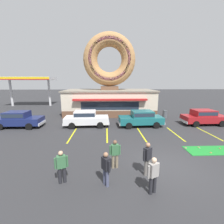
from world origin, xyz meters
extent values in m
plane|color=#2D2D30|center=(0.00, 0.00, 0.00)|extent=(160.00, 160.00, 0.00)
cube|color=brown|center=(-2.85, 14.00, 0.45)|extent=(12.00, 6.00, 0.90)
cube|color=beige|center=(-2.85, 14.00, 2.05)|extent=(12.00, 6.00, 2.30)
cube|color=gray|center=(-2.85, 14.00, 3.28)|extent=(12.30, 6.30, 0.16)
cube|color=#B21E1E|center=(-2.85, 10.70, 2.35)|extent=(9.00, 0.60, 0.20)
cube|color=#232D3D|center=(-2.85, 10.98, 1.55)|extent=(7.20, 0.03, 1.00)
cube|color=brown|center=(-2.85, 14.00, 3.61)|extent=(2.40, 1.80, 0.50)
torus|color=#B27F4C|center=(-2.85, 14.00, 7.41)|extent=(7.10, 1.90, 7.10)
torus|color=#D8728C|center=(-2.85, 13.57, 7.41)|extent=(6.25, 1.05, 6.24)
cube|color=#1E842D|center=(4.09, 1.68, 0.01)|extent=(4.20, 1.35, 0.03)
torus|color=#D8667F|center=(2.11, 2.04, 0.05)|extent=(0.13, 0.13, 0.04)
torus|color=#D17F47|center=(3.36, 1.29, 0.05)|extent=(0.13, 0.13, 0.04)
torus|color=#A5724C|center=(3.06, 2.11, 0.05)|extent=(0.13, 0.13, 0.04)
torus|color=#A5724C|center=(4.41, 1.89, 0.05)|extent=(0.13, 0.13, 0.04)
sphere|color=white|center=(3.05, 1.95, 0.05)|extent=(0.04, 0.04, 0.04)
cube|color=silver|center=(-5.33, 7.61, 0.66)|extent=(4.45, 1.90, 0.68)
cube|color=silver|center=(-5.48, 7.61, 1.30)|extent=(2.15, 1.63, 0.60)
cube|color=#232D3D|center=(-5.48, 7.61, 1.32)|extent=(2.07, 1.65, 0.36)
cube|color=silver|center=(-3.10, 7.68, 0.42)|extent=(0.15, 1.67, 0.24)
cube|color=silver|center=(-7.56, 7.54, 0.42)|extent=(0.15, 1.67, 0.24)
cylinder|color=black|center=(-3.99, 8.54, 0.32)|extent=(0.65, 0.24, 0.64)
cylinder|color=black|center=(-3.94, 6.78, 0.32)|extent=(0.65, 0.24, 0.64)
cylinder|color=black|center=(-6.72, 8.45, 0.32)|extent=(0.65, 0.24, 0.64)
cylinder|color=black|center=(-6.66, 6.69, 0.32)|extent=(0.65, 0.24, 0.64)
cube|color=navy|center=(-12.05, 7.51, 0.66)|extent=(4.41, 1.78, 0.68)
cube|color=navy|center=(-12.20, 7.51, 1.30)|extent=(2.11, 1.57, 0.60)
cube|color=#232D3D|center=(-12.20, 7.51, 1.32)|extent=(2.02, 1.59, 0.36)
cube|color=silver|center=(-9.82, 7.50, 0.42)|extent=(0.11, 1.67, 0.24)
cylinder|color=black|center=(-10.68, 8.39, 0.32)|extent=(0.64, 0.22, 0.64)
cylinder|color=black|center=(-10.69, 6.63, 0.32)|extent=(0.64, 0.22, 0.64)
cylinder|color=black|center=(-13.41, 8.40, 0.32)|extent=(0.64, 0.22, 0.64)
cylinder|color=black|center=(-13.42, 6.64, 0.32)|extent=(0.64, 0.22, 0.64)
cube|color=maroon|center=(7.04, 7.71, 0.66)|extent=(4.42, 1.81, 0.68)
cube|color=maroon|center=(6.89, 7.71, 1.30)|extent=(2.12, 1.58, 0.60)
cube|color=#232D3D|center=(6.89, 7.71, 1.32)|extent=(2.03, 1.61, 0.36)
cube|color=silver|center=(9.26, 7.73, 0.42)|extent=(0.12, 1.67, 0.24)
cube|color=silver|center=(4.81, 7.68, 0.42)|extent=(0.12, 1.67, 0.24)
cylinder|color=black|center=(8.39, 8.60, 0.32)|extent=(0.64, 0.23, 0.64)
cylinder|color=black|center=(8.41, 6.84, 0.32)|extent=(0.64, 0.23, 0.64)
cylinder|color=black|center=(5.66, 8.57, 0.32)|extent=(0.64, 0.23, 0.64)
cylinder|color=black|center=(5.68, 6.81, 0.32)|extent=(0.64, 0.23, 0.64)
cube|color=#196066|center=(0.18, 7.41, 0.66)|extent=(4.48, 1.96, 0.68)
cube|color=#196066|center=(0.33, 7.42, 1.30)|extent=(2.17, 1.66, 0.60)
cube|color=#232D3D|center=(0.33, 7.42, 1.32)|extent=(2.09, 1.68, 0.36)
cube|color=silver|center=(-2.05, 7.31, 0.42)|extent=(0.18, 1.67, 0.24)
cube|color=silver|center=(2.40, 7.51, 0.42)|extent=(0.18, 1.67, 0.24)
cylinder|color=black|center=(-1.15, 6.47, 0.32)|extent=(0.65, 0.25, 0.64)
cylinder|color=black|center=(-1.23, 8.22, 0.32)|extent=(0.65, 0.25, 0.64)
cylinder|color=black|center=(1.58, 6.59, 0.32)|extent=(0.65, 0.25, 0.64)
cylinder|color=black|center=(1.50, 8.35, 0.32)|extent=(0.65, 0.25, 0.64)
cylinder|color=#232328|center=(-5.43, -1.23, 0.38)|extent=(0.15, 0.15, 0.76)
cylinder|color=#232328|center=(-5.24, -1.16, 0.38)|extent=(0.15, 0.15, 0.76)
cube|color=#386B42|center=(-5.33, -1.20, 1.04)|extent=(0.44, 0.36, 0.56)
cylinder|color=#386B42|center=(-5.57, -1.29, 1.01)|extent=(0.10, 0.10, 0.51)
cylinder|color=#386B42|center=(-5.10, -1.11, 1.01)|extent=(0.10, 0.10, 0.51)
sphere|color=tan|center=(-5.33, -1.20, 1.45)|extent=(0.20, 0.20, 0.20)
cylinder|color=#474C66|center=(-3.30, -1.52, 0.38)|extent=(0.15, 0.15, 0.77)
cylinder|color=#474C66|center=(-3.41, -1.35, 0.38)|extent=(0.15, 0.15, 0.77)
cube|color=black|center=(-3.36, -1.44, 1.05)|extent=(0.41, 0.45, 0.56)
cylinder|color=black|center=(-3.22, -1.64, 1.02)|extent=(0.10, 0.10, 0.52)
cylinder|color=black|center=(-3.50, -1.23, 1.02)|extent=(0.10, 0.10, 0.52)
sphere|color=#9E7051|center=(-3.36, -1.44, 1.47)|extent=(0.21, 0.21, 0.21)
cylinder|color=#7F7056|center=(-2.79, -0.08, 0.38)|extent=(0.15, 0.15, 0.76)
cylinder|color=#7F7056|center=(-2.99, -0.10, 0.38)|extent=(0.15, 0.15, 0.76)
cube|color=#386B42|center=(-2.89, -0.09, 1.04)|extent=(0.40, 0.28, 0.56)
cylinder|color=#386B42|center=(-2.64, -0.06, 1.01)|extent=(0.10, 0.10, 0.51)
cylinder|color=#386B42|center=(-3.13, -0.12, 1.01)|extent=(0.10, 0.10, 0.51)
sphere|color=brown|center=(-2.89, -0.09, 1.45)|extent=(0.20, 0.20, 0.20)
cylinder|color=slate|center=(-1.43, -0.79, 0.41)|extent=(0.15, 0.15, 0.82)
cylinder|color=slate|center=(-1.27, -0.68, 0.41)|extent=(0.15, 0.15, 0.82)
cube|color=black|center=(-1.35, -0.73, 1.12)|extent=(0.45, 0.42, 0.60)
cylinder|color=black|center=(-1.55, -0.88, 1.09)|extent=(0.10, 0.10, 0.55)
cylinder|color=black|center=(-1.15, -0.59, 1.09)|extent=(0.10, 0.10, 0.55)
sphere|color=#9E7051|center=(-1.35, -0.73, 1.56)|extent=(0.22, 0.22, 0.22)
cylinder|color=#232328|center=(-1.36, -1.95, 0.39)|extent=(0.15, 0.15, 0.78)
cylinder|color=#232328|center=(-1.54, -2.04, 0.39)|extent=(0.15, 0.15, 0.78)
cube|color=gray|center=(-1.45, -2.00, 1.07)|extent=(0.45, 0.38, 0.57)
cylinder|color=gray|center=(-1.23, -1.89, 1.04)|extent=(0.10, 0.10, 0.53)
cylinder|color=gray|center=(-1.68, -2.11, 1.04)|extent=(0.10, 0.10, 0.53)
sphere|color=beige|center=(-1.45, -2.00, 1.49)|extent=(0.21, 0.21, 0.21)
cylinder|color=#51565B|center=(4.04, 10.80, 0.47)|extent=(0.56, 0.56, 0.95)
torus|color=#303437|center=(4.04, 10.80, 0.95)|extent=(0.57, 0.57, 0.05)
cylinder|color=silver|center=(-21.00, 21.31, 2.40)|extent=(0.40, 0.40, 4.80)
cylinder|color=silver|center=(-14.00, 21.31, 2.40)|extent=(0.40, 0.40, 4.80)
cube|color=silver|center=(-17.50, 21.31, 5.05)|extent=(9.00, 4.40, 0.50)
cube|color=yellow|center=(-17.50, 19.09, 5.05)|extent=(9.00, 0.04, 0.44)
cube|color=red|center=(-17.50, 19.07, 4.88)|extent=(9.00, 0.04, 0.12)
cube|color=yellow|center=(-6.28, 5.00, 0.00)|extent=(0.12, 3.60, 0.01)
cube|color=yellow|center=(-3.28, 5.00, 0.00)|extent=(0.12, 3.60, 0.01)
cube|color=yellow|center=(-0.28, 5.00, 0.00)|extent=(0.12, 3.60, 0.01)
cube|color=yellow|center=(2.72, 5.00, 0.00)|extent=(0.12, 3.60, 0.01)
cube|color=yellow|center=(5.72, 5.00, 0.00)|extent=(0.12, 3.60, 0.01)
camera|label=1|loc=(-3.32, -7.32, 4.52)|focal=24.00mm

